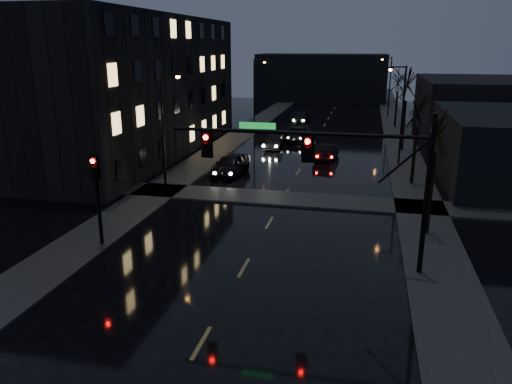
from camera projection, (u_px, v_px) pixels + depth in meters
The scene contains 22 objects.
ground at pixel (180, 380), 14.84m from camera, with size 160.00×160.00×0.00m, color black.
sidewalk_left at pixel (225, 145), 49.34m from camera, with size 3.00×140.00×0.12m, color #2D2D2B.
sidewalk_right at pixel (403, 152), 45.84m from camera, with size 3.00×140.00×0.12m, color #2D2D2B.
sidewalk_cross at pixel (282, 199), 32.14m from camera, with size 40.00×3.00×0.12m, color #2D2D2B.
apartment_block at pixel (123, 86), 44.62m from camera, with size 12.00×30.00×12.00m, color black.
commercial_right_far at pixel (477, 106), 55.42m from camera, with size 12.00×18.00×6.00m, color black.
far_block at pixel (322, 78), 87.35m from camera, with size 22.00×10.00×8.00m, color black.
signal_mast at pixel (337, 161), 21.08m from camera, with size 11.11×0.41×7.00m.
signal_pole_left at pixel (97, 187), 23.94m from camera, with size 0.35×0.41×4.53m.
tree_near at pixel (438, 116), 24.44m from camera, with size 3.52×3.52×8.08m.
tree_mid_a at pixel (419, 102), 33.92m from camera, with size 3.30×3.30×7.58m.
tree_mid_b at pixel (407, 79), 44.93m from camera, with size 3.74×3.74×8.59m.
tree_far at pixel (399, 76), 58.19m from camera, with size 3.43×3.43×7.88m.
streetlight_l_near at pixel (165, 123), 31.89m from camera, with size 1.53×0.28×8.00m.
streetlight_l_far at pixel (256, 88), 57.17m from camera, with size 1.53×0.28×8.00m.
streetlight_r_mid at pixel (400, 107), 40.00m from camera, with size 1.53×0.28×8.00m.
streetlight_r_far at pixel (388, 82), 66.22m from camera, with size 1.53×0.28×8.00m.
oncoming_car_a at pixel (231, 164), 38.01m from camera, with size 1.94×4.81×1.64m, color black.
oncoming_car_b at pixel (274, 141), 47.75m from camera, with size 1.46×4.19×1.38m, color black.
oncoming_car_c at pixel (297, 134), 51.42m from camera, with size 2.36×5.12×1.42m, color black.
oncoming_car_d at pixel (301, 118), 63.08m from camera, with size 1.87×4.61×1.34m, color black.
lead_car at pixel (327, 151), 43.16m from camera, with size 1.48×4.25×1.40m, color black.
Camera 1 is at (4.93, -11.84, 9.61)m, focal length 35.00 mm.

